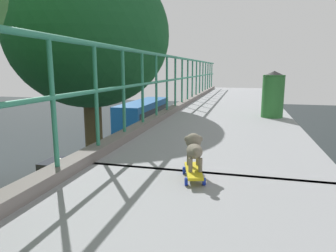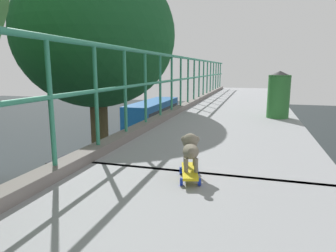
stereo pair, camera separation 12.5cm
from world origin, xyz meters
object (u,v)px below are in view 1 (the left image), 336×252
object	(u,v)px
city_bus	(144,115)
litter_bin	(273,94)
car_white_fifth	(94,202)
car_grey_seventh	(139,161)
toy_skateboard	(194,172)
small_dog	(194,147)
car_yellow_cab_sixth	(56,175)

from	to	relation	value
city_bus	litter_bin	world-z (taller)	litter_bin
car_white_fifth	car_grey_seventh	xyz separation A→B (m)	(-0.09, 6.34, 0.00)
toy_skateboard	car_grey_seventh	bearing A→B (deg)	111.67
car_white_fifth	city_bus	world-z (taller)	city_bus
car_grey_seventh	toy_skateboard	bearing A→B (deg)	-68.33
car_white_fifth	toy_skateboard	size ratio (longest dim) A/B	8.59
car_white_fifth	small_dog	world-z (taller)	small_dog
car_grey_seventh	toy_skateboard	distance (m)	17.27
car_yellow_cab_sixth	litter_bin	size ratio (longest dim) A/B	4.59
car_white_fifth	toy_skateboard	bearing A→B (deg)	-56.29
city_bus	litter_bin	bearing A→B (deg)	-65.24
toy_skateboard	litter_bin	distance (m)	4.00
city_bus	small_dog	size ratio (longest dim) A/B	28.91
car_grey_seventh	small_dog	size ratio (longest dim) A/B	11.36
city_bus	small_dog	world-z (taller)	small_dog
car_yellow_cab_sixth	litter_bin	world-z (taller)	litter_bin
car_white_fifth	toy_skateboard	distance (m)	11.95
car_grey_seventh	toy_skateboard	world-z (taller)	toy_skateboard
car_white_fifth	city_bus	bearing A→B (deg)	101.77
litter_bin	toy_skateboard	bearing A→B (deg)	-103.88
small_dog	city_bus	bearing A→B (deg)	109.85
car_grey_seventh	small_dog	world-z (taller)	small_dog
toy_skateboard	car_white_fifth	bearing A→B (deg)	123.71
car_grey_seventh	car_yellow_cab_sixth	bearing A→B (deg)	-135.78
car_white_fifth	litter_bin	bearing A→B (deg)	-36.44
car_grey_seventh	litter_bin	distance (m)	14.54
city_bus	small_dog	bearing A→B (deg)	-70.15
car_yellow_cab_sixth	car_grey_seventh	size ratio (longest dim) A/B	1.02
car_white_fifth	small_dog	xyz separation A→B (m)	(6.00, -8.94, 5.24)
car_yellow_cab_sixth	city_bus	world-z (taller)	city_bus
city_bus	car_white_fifth	bearing A→B (deg)	-78.23
car_white_fifth	litter_bin	xyz separation A→B (m)	(6.97, -5.15, 5.44)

